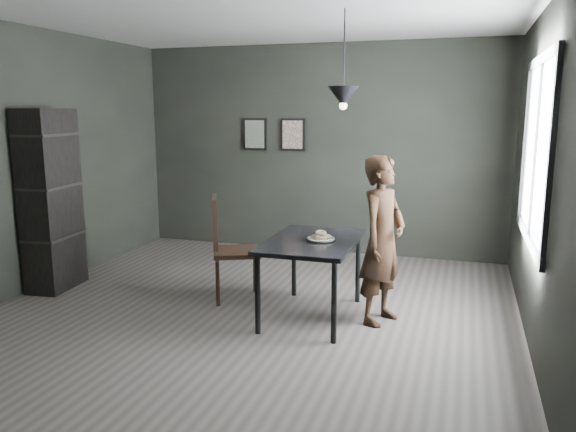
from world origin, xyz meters
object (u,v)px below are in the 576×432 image
(pendant_lamp, at_px, (343,97))
(woman, at_px, (382,240))
(white_plate, at_px, (321,239))
(cafe_table, at_px, (312,248))
(shelf_unit, at_px, (51,200))
(wood_chair, at_px, (227,241))

(pendant_lamp, bearing_deg, woman, -2.53)
(white_plate, xyz_separation_m, woman, (0.56, 0.07, 0.01))
(cafe_table, bearing_deg, white_plate, 5.75)
(white_plate, relative_size, shelf_unit, 0.12)
(white_plate, height_order, wood_chair, wood_chair)
(woman, xyz_separation_m, wood_chair, (-1.60, 0.14, -0.16))
(cafe_table, height_order, wood_chair, wood_chair)
(white_plate, height_order, woman, woman)
(woman, distance_m, shelf_unit, 3.56)
(shelf_unit, distance_m, pendant_lamp, 3.35)
(pendant_lamp, bearing_deg, wood_chair, 174.21)
(woman, height_order, shelf_unit, shelf_unit)
(wood_chair, xyz_separation_m, shelf_unit, (-1.96, -0.21, 0.36))
(pendant_lamp, bearing_deg, shelf_unit, -178.37)
(cafe_table, distance_m, pendant_lamp, 1.41)
(wood_chair, bearing_deg, shelf_unit, 161.31)
(cafe_table, height_order, pendant_lamp, pendant_lamp)
(cafe_table, xyz_separation_m, wood_chair, (-0.96, 0.22, -0.06))
(cafe_table, relative_size, white_plate, 5.22)
(woman, relative_size, wood_chair, 1.43)
(cafe_table, bearing_deg, pendant_lamp, 21.80)
(wood_chair, height_order, shelf_unit, shelf_unit)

